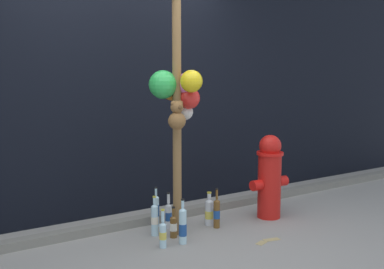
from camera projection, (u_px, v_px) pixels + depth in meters
ground_plane at (182, 250)px, 3.82m from camera, size 14.00×14.00×0.00m
building_wall at (115, 40)px, 4.67m from camera, size 10.00×0.20×3.62m
curb_strip at (141, 221)px, 4.45m from camera, size 8.00×0.12×0.08m
memorial_post at (177, 77)px, 4.02m from camera, size 0.45×0.48×2.50m
fire_hydrant at (270, 176)px, 4.64m from camera, size 0.45×0.27×0.86m
bottle_0 at (156, 210)px, 4.38m from camera, size 0.06×0.06×0.39m
bottle_1 at (209, 212)px, 4.43m from camera, size 0.08×0.08×0.33m
bottle_2 at (169, 215)px, 4.35m from camera, size 0.06×0.06×0.35m
bottle_3 at (217, 213)px, 4.35m from camera, size 0.06×0.06×0.39m
bottle_4 at (163, 233)px, 3.85m from camera, size 0.06×0.06×0.34m
bottle_5 at (155, 219)px, 4.14m from camera, size 0.07×0.07×0.37m
bottle_6 at (173, 226)px, 4.09m from camera, size 0.06×0.06×0.28m
bottle_7 at (183, 226)px, 3.94m from camera, size 0.07×0.07×0.40m
litter_0 at (261, 243)px, 3.97m from camera, size 0.12×0.10×0.01m
litter_1 at (272, 239)px, 4.05m from camera, size 0.16×0.09×0.01m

